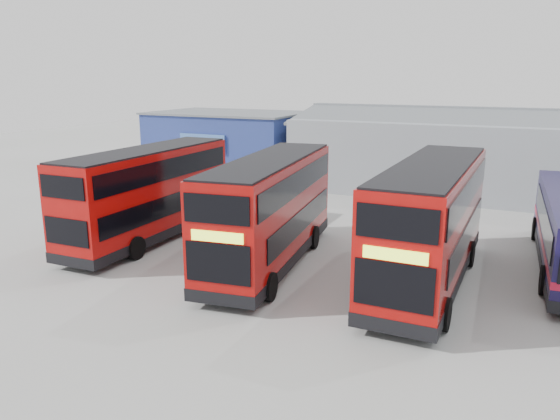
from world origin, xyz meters
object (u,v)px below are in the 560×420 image
(double_decker_right, at_px, (430,225))
(panel_van, at_px, (156,165))
(maintenance_shed, at_px, (519,156))
(office_block, at_px, (230,143))
(double_decker_centre, at_px, (270,213))
(double_decker_left, at_px, (149,195))

(double_decker_right, height_order, panel_van, double_decker_right)
(maintenance_shed, bearing_deg, office_block, -174.79)
(double_decker_centre, bearing_deg, office_block, 116.97)
(double_decker_left, distance_m, panel_van, 15.82)
(double_decker_centre, xyz_separation_m, double_decker_right, (6.63, 0.59, 0.08))
(double_decker_left, distance_m, double_decker_centre, 7.04)
(maintenance_shed, xyz_separation_m, panel_van, (-25.46, -7.45, -1.29))
(double_decker_right, bearing_deg, panel_van, 151.10)
(double_decker_left, bearing_deg, office_block, -72.80)
(maintenance_shed, relative_size, double_decker_centre, 2.70)
(office_block, distance_m, double_decker_left, 19.07)
(double_decker_left, height_order, double_decker_centre, double_decker_centre)
(maintenance_shed, height_order, double_decker_left, maintenance_shed)
(office_block, relative_size, double_decker_right, 1.07)
(office_block, height_order, maintenance_shed, maintenance_shed)
(office_block, xyz_separation_m, double_decker_right, (19.61, -18.22, -0.18))
(double_decker_left, bearing_deg, maintenance_shed, -129.59)
(double_decker_left, relative_size, double_decker_centre, 0.97)
(double_decker_left, bearing_deg, double_decker_right, 178.52)
(double_decker_left, xyz_separation_m, panel_van, (-9.42, 12.66, -0.98))
(office_block, height_order, double_decker_right, office_block)
(double_decker_left, relative_size, panel_van, 1.90)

